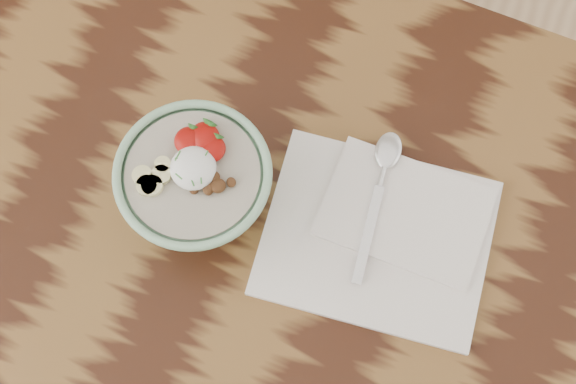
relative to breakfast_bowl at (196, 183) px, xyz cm
name	(u,v)px	position (x,y,z in cm)	size (l,w,h in cm)	color
table	(206,260)	(2.01, -5.19, -15.54)	(160.00, 90.00, 75.00)	#32170C
breakfast_bowl	(196,183)	(0.00, 0.00, 0.00)	(18.29, 18.29, 12.34)	#8DBE98
napkin	(383,232)	(22.50, 4.56, -5.54)	(29.85, 25.31, 1.68)	white
spoon	(383,171)	(19.78, 11.60, -4.13)	(5.04, 20.16, 1.05)	silver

